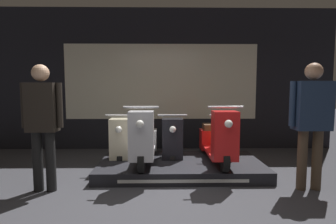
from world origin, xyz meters
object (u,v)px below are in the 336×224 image
Objects in this scene: scooter_display_left at (144,140)px; person_right_browsing at (312,115)px; scooter_backrow_1 at (171,142)px; person_left_browsing at (42,118)px; scooter_display_right at (217,140)px; scooter_backrow_0 at (125,142)px; scooter_backrow_2 at (217,142)px.

scooter_display_left is 2.49m from person_right_browsing.
person_left_browsing is at bearing -140.32° from scooter_backrow_1.
person_right_browsing reaches higher than scooter_display_right.
scooter_backrow_1 is at bearing 0.00° from scooter_backrow_0.
scooter_display_left is at bearing 162.58° from person_right_browsing.
scooter_display_left reaches higher than scooter_backrow_1.
scooter_backrow_2 is at bearing 0.00° from scooter_backrow_1.
scooter_backrow_1 is 0.89m from scooter_backrow_2.
scooter_backrow_0 is at bearing 119.55° from scooter_display_left.
scooter_display_right is 1.79m from scooter_backrow_0.
scooter_backrow_2 is (1.36, 0.74, -0.19)m from scooter_display_left.
person_right_browsing is (1.13, -0.73, 0.48)m from scooter_display_right.
scooter_backrow_0 is 1.00× the size of scooter_backrow_2.
scooter_display_right reaches higher than scooter_backrow_0.
person_right_browsing reaches higher than scooter_backrow_0.
scooter_display_right is 2.64m from person_left_browsing.
person_right_browsing reaches higher than person_left_browsing.
person_left_browsing is at bearing -121.00° from scooter_backrow_0.
scooter_backrow_0 is 3.19m from person_right_browsing.
scooter_backrow_0 is at bearing 180.00° from scooter_backrow_2.
scooter_backrow_0 is 1.00× the size of scooter_backrow_1.
scooter_display_right is (1.20, 0.00, 0.00)m from scooter_display_left.
scooter_backrow_0 is 0.95× the size of person_left_browsing.
scooter_display_right is 1.06m from scooter_backrow_1.
scooter_backrow_2 is 0.93× the size of person_right_browsing.
scooter_backrow_1 is at bearing 134.81° from scooter_display_right.
person_right_browsing is (2.75, -1.47, 0.67)m from scooter_backrow_0.
scooter_display_left is 0.95× the size of person_left_browsing.
scooter_display_right is at bearing -45.19° from scooter_backrow_1.
scooter_backrow_1 and scooter_backrow_2 have the same top height.
scooter_backrow_0 is at bearing 180.00° from scooter_backrow_1.
scooter_display_right is at bearing 16.29° from person_left_browsing.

